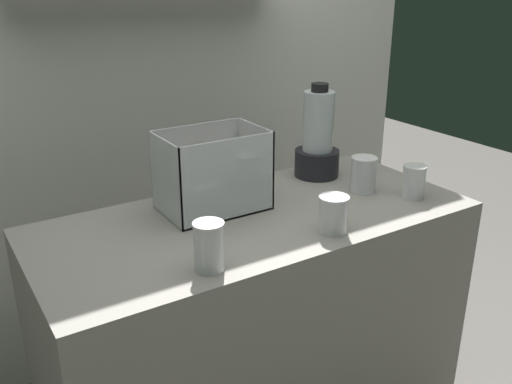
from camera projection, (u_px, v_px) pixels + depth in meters
name	position (u px, v px, depth m)	size (l,w,h in m)	color
counter	(256.00, 334.00, 1.93)	(1.40, 0.64, 0.90)	#9E998E
back_wall_unit	(154.00, 68.00, 2.24)	(2.60, 0.24, 2.50)	silver
carrot_display_bin	(212.00, 185.00, 1.79)	(0.33, 0.22, 0.26)	white
blender_pitcher	(318.00, 141.00, 2.07)	(0.17, 0.17, 0.35)	black
juice_cup_orange_far_left	(209.00, 249.00, 1.42)	(0.08, 0.08, 0.13)	white
juice_cup_pomegranate_left	(333.00, 216.00, 1.64)	(0.09, 0.09, 0.11)	white
juice_cup_mango_middle	(363.00, 177.00, 1.95)	(0.09, 0.09, 0.13)	white
juice_cup_pomegranate_right	(413.00, 183.00, 1.89)	(0.08, 0.08, 0.11)	white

